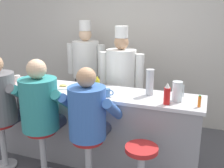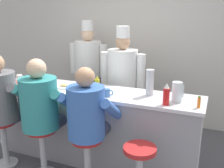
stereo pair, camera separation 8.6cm
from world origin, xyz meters
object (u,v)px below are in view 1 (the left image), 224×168
at_px(diner_seated_grey, 0,100).
at_px(empty_stool_round, 141,165).
at_px(ketchup_bottle_red, 167,94).
at_px(diner_seated_teal, 41,107).
at_px(cereal_bowl, 9,83).
at_px(coffee_mug_white, 18,78).
at_px(cook_in_whites_near, 86,68).
at_px(coffee_mug_blue, 107,93).
at_px(cup_stack_steel, 150,82).
at_px(mustard_bottle_yellow, 97,86).
at_px(cook_in_whites_far, 121,80).
at_px(diner_seated_blue, 89,116).
at_px(hot_sauce_bottle_orange, 199,101).
at_px(water_pitcher_clear, 177,91).
at_px(breakfast_plate, 63,87).

height_order(diner_seated_grey, empty_stool_round, diner_seated_grey).
distance_m(ketchup_bottle_red, diner_seated_teal, 1.44).
distance_m(cereal_bowl, empty_stool_round, 2.10).
height_order(coffee_mug_white, cook_in_whites_near, cook_in_whites_near).
xyz_separation_m(ketchup_bottle_red, coffee_mug_blue, (-0.70, 0.01, -0.06)).
xyz_separation_m(coffee_mug_white, cup_stack_steel, (1.92, 0.05, 0.11)).
xyz_separation_m(mustard_bottle_yellow, cook_in_whites_far, (0.02, 0.83, -0.13)).
xyz_separation_m(coffee_mug_blue, coffee_mug_white, (-1.46, 0.19, -0.00)).
bearing_deg(cup_stack_steel, diner_seated_blue, -131.19).
height_order(mustard_bottle_yellow, diner_seated_teal, diner_seated_teal).
xyz_separation_m(coffee_mug_white, cook_in_whites_far, (1.35, 0.67, -0.06)).
bearing_deg(hot_sauce_bottle_orange, diner_seated_blue, -161.04).
height_order(ketchup_bottle_red, hot_sauce_bottle_orange, ketchup_bottle_red).
height_order(water_pitcher_clear, diner_seated_grey, diner_seated_grey).
bearing_deg(cereal_bowl, ketchup_bottle_red, -0.13).
distance_m(cereal_bowl, diner_seated_grey, 0.40).
xyz_separation_m(ketchup_bottle_red, breakfast_plate, (-1.39, 0.16, -0.10)).
bearing_deg(cup_stack_steel, diner_seated_teal, -152.12).
bearing_deg(breakfast_plate, empty_stool_round, -23.78).
xyz_separation_m(ketchup_bottle_red, cup_stack_steel, (-0.25, 0.26, 0.05)).
distance_m(diner_seated_grey, cook_in_whites_far, 1.69).
bearing_deg(coffee_mug_blue, cereal_bowl, -179.61).
bearing_deg(mustard_bottle_yellow, breakfast_plate, 168.43).
xyz_separation_m(cereal_bowl, cook_in_whites_far, (1.32, 0.87, -0.05)).
height_order(mustard_bottle_yellow, diner_seated_blue, diner_seated_blue).
distance_m(coffee_mug_white, cook_in_whites_far, 1.51).
bearing_deg(empty_stool_round, diner_seated_blue, 176.74).
distance_m(ketchup_bottle_red, cook_in_whites_near, 2.10).
xyz_separation_m(mustard_bottle_yellow, hot_sauce_bottle_orange, (1.18, -0.01, -0.05)).
relative_size(water_pitcher_clear, cup_stack_steel, 0.72).
bearing_deg(diner_seated_teal, cook_in_whites_far, 65.06).
xyz_separation_m(coffee_mug_blue, cook_in_whites_far, (-0.12, 0.86, -0.07)).
distance_m(ketchup_bottle_red, coffee_mug_white, 2.18).
bearing_deg(hot_sauce_bottle_orange, cook_in_whites_near, 146.60).
height_order(water_pitcher_clear, breakfast_plate, water_pitcher_clear).
bearing_deg(breakfast_plate, cook_in_whites_near, 101.35).
distance_m(cook_in_whites_near, cook_in_whites_far, 0.92).
xyz_separation_m(diner_seated_blue, empty_stool_round, (0.61, -0.03, -0.45)).
bearing_deg(cereal_bowl, diner_seated_teal, -24.71).
distance_m(ketchup_bottle_red, cook_in_whites_far, 1.20).
relative_size(diner_seated_teal, empty_stool_round, 2.31).
xyz_separation_m(ketchup_bottle_red, water_pitcher_clear, (0.09, 0.14, 0.00)).
distance_m(hot_sauce_bottle_orange, cook_in_whites_far, 1.43).
bearing_deg(ketchup_bottle_red, cook_in_whites_near, 140.69).
distance_m(cereal_bowl, coffee_mug_white, 0.20).
relative_size(ketchup_bottle_red, cook_in_whites_far, 0.14).
distance_m(breakfast_plate, diner_seated_blue, 0.80).
distance_m(coffee_mug_white, cup_stack_steel, 1.92).
height_order(coffee_mug_white, cook_in_whites_far, cook_in_whites_far).
relative_size(mustard_bottle_yellow, coffee_mug_white, 1.91).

